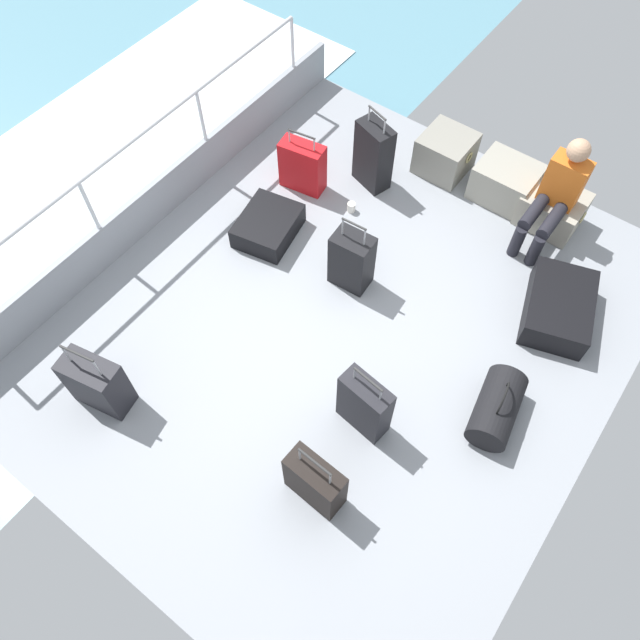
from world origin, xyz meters
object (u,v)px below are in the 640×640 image
paper_cup (351,207)px  suitcase_2 (303,166)px  suitcase_1 (364,405)px  suitcase_5 (559,307)px  suitcase_6 (268,226)px  suitcase_0 (373,155)px  cargo_crate_2 (552,209)px  duffel_bag (497,408)px  passenger_seated (557,193)px  suitcase_4 (97,383)px  suitcase_7 (352,260)px  cargo_crate_0 (445,153)px  cargo_crate_1 (505,182)px  suitcase_3 (315,482)px

paper_cup → suitcase_2: bearing=-178.7°
suitcase_1 → suitcase_5: size_ratio=0.81×
suitcase_5 → suitcase_6: (-2.61, -0.77, -0.02)m
suitcase_0 → suitcase_6: bearing=-109.3°
cargo_crate_2 → duffel_bag: bearing=-75.7°
passenger_seated → suitcase_4: bearing=-119.1°
passenger_seated → suitcase_0: bearing=-166.4°
suitcase_6 → suitcase_1: bearing=-30.2°
passenger_seated → suitcase_7: bearing=-126.3°
suitcase_0 → paper_cup: bearing=-81.8°
cargo_crate_0 → suitcase_0: (-0.49, -0.60, 0.15)m
suitcase_6 → paper_cup: bearing=56.6°
cargo_crate_1 → cargo_crate_2: size_ratio=1.04×
suitcase_2 → paper_cup: suitcase_2 is taller
passenger_seated → suitcase_4: size_ratio=1.37×
passenger_seated → suitcase_6: passenger_seated is taller
suitcase_6 → suitcase_0: bearing=70.7°
duffel_bag → suitcase_0: bearing=145.0°
suitcase_1 → suitcase_2: suitcase_1 is taller
duffel_bag → suitcase_4: bearing=-146.4°
suitcase_1 → suitcase_3: (0.04, -0.68, -0.05)m
suitcase_1 → suitcase_3: 0.69m
duffel_bag → cargo_crate_2: bearing=104.3°
cargo_crate_1 → suitcase_5: size_ratio=0.67×
suitcase_4 → suitcase_5: suitcase_4 is taller
suitcase_2 → paper_cup: size_ratio=6.77×
suitcase_3 → suitcase_6: (-1.86, 1.74, -0.14)m
cargo_crate_0 → suitcase_3: 3.62m
cargo_crate_1 → duffel_bag: size_ratio=0.92×
suitcase_5 → suitcase_6: suitcase_5 is taller
duffel_bag → suitcase_3: bearing=-120.1°
paper_cup → cargo_crate_1: bearing=44.0°
cargo_crate_2 → suitcase_2: (-2.20, -1.04, 0.09)m
suitcase_4 → paper_cup: suitcase_4 is taller
cargo_crate_0 → suitcase_3: size_ratio=0.76×
suitcase_4 → suitcase_6: (-0.03, 2.13, -0.16)m
suitcase_3 → cargo_crate_2: bearing=86.3°
suitcase_2 → suitcase_7: suitcase_7 is taller
cargo_crate_1 → suitcase_3: 3.52m
suitcase_3 → paper_cup: bearing=119.5°
suitcase_7 → paper_cup: bearing=124.5°
cargo_crate_1 → suitcase_0: size_ratio=0.70×
passenger_seated → suitcase_1: (-0.27, -2.61, -0.24)m
suitcase_7 → cargo_crate_0: bearing=91.7°
suitcase_0 → suitcase_4: 3.31m
cargo_crate_1 → suitcase_7: suitcase_7 is taller
suitcase_2 → suitcase_3: size_ratio=0.98×
suitcase_6 → paper_cup: (0.47, 0.71, -0.06)m
cargo_crate_1 → suitcase_3: bearing=-85.2°
suitcase_0 → suitcase_2: (-0.52, -0.46, -0.09)m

